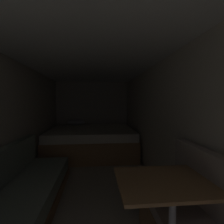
% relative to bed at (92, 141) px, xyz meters
% --- Properties ---
extents(ground_plane, '(7.52, 7.52, 0.00)m').
position_rel_bed_xyz_m(ground_plane, '(0.01, -1.79, -0.34)').
color(ground_plane, '#B2A893').
extents(wall_back, '(2.37, 0.05, 2.02)m').
position_rel_bed_xyz_m(wall_back, '(0.01, 1.00, 0.67)').
color(wall_back, beige).
rests_on(wall_back, ground).
extents(wall_left, '(0.05, 5.52, 2.02)m').
position_rel_bed_xyz_m(wall_left, '(-1.15, -1.79, 0.67)').
color(wall_left, beige).
rests_on(wall_left, ground).
extents(wall_right, '(0.05, 5.52, 2.02)m').
position_rel_bed_xyz_m(wall_right, '(1.17, -1.79, 0.67)').
color(wall_right, beige).
rests_on(wall_right, ground).
extents(ceiling_slab, '(2.37, 5.52, 0.05)m').
position_rel_bed_xyz_m(ceiling_slab, '(0.01, -1.79, 1.70)').
color(ceiling_slab, white).
rests_on(ceiling_slab, wall_left).
extents(bed, '(2.15, 1.86, 0.84)m').
position_rel_bed_xyz_m(bed, '(0.00, 0.00, 0.00)').
color(bed, '#9E7247').
rests_on(bed, ground).
extents(sofa_left, '(0.73, 2.82, 0.78)m').
position_rel_bed_xyz_m(sofa_left, '(-0.80, -2.68, -0.10)').
color(sofa_left, brown).
rests_on(sofa_left, ground).
extents(dinette_table, '(0.76, 0.59, 0.74)m').
position_rel_bed_xyz_m(dinette_table, '(0.67, -3.18, 0.30)').
color(dinette_table, '#9E7247').
rests_on(dinette_table, ground).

